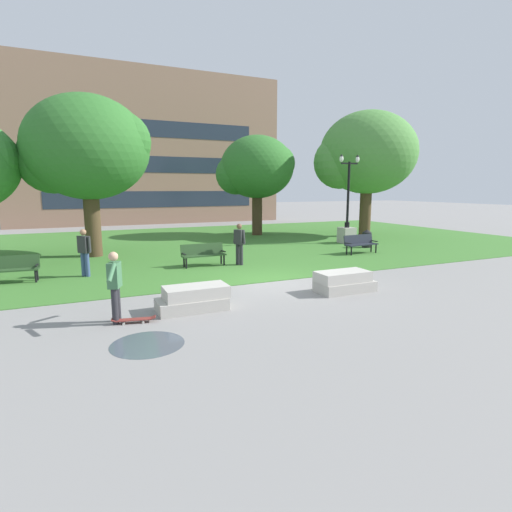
# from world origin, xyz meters

# --- Properties ---
(ground_plane) EXTENTS (140.00, 140.00, 0.00)m
(ground_plane) POSITION_xyz_m (0.00, 0.00, 0.00)
(ground_plane) COLOR gray
(grass_lawn) EXTENTS (40.00, 20.00, 0.02)m
(grass_lawn) POSITION_xyz_m (0.00, 10.00, 0.01)
(grass_lawn) COLOR #3D752D
(grass_lawn) RESTS_ON ground
(concrete_block_center) EXTENTS (1.85, 0.90, 0.64)m
(concrete_block_center) POSITION_xyz_m (-3.24, -2.01, 0.31)
(concrete_block_center) COLOR #B2ADA3
(concrete_block_center) RESTS_ON ground
(concrete_block_left) EXTENTS (1.82, 0.90, 0.64)m
(concrete_block_left) POSITION_xyz_m (1.51, -2.07, 0.31)
(concrete_block_left) COLOR #B2ADA3
(concrete_block_left) RESTS_ON ground
(person_skateboarder) EXTENTS (0.46, 1.47, 1.71)m
(person_skateboarder) POSITION_xyz_m (-5.18, -2.23, 0.97)
(person_skateboarder) COLOR #28282D
(person_skateboarder) RESTS_ON ground
(skateboard) EXTENTS (1.04, 0.40, 0.14)m
(skateboard) POSITION_xyz_m (-4.82, -2.42, 0.09)
(skateboard) COLOR maroon
(skateboard) RESTS_ON ground
(puddle) EXTENTS (1.51, 1.51, 0.01)m
(puddle) POSITION_xyz_m (-4.75, -3.90, 0.00)
(puddle) COLOR #47515B
(puddle) RESTS_ON ground
(park_bench_near_left) EXTENTS (1.84, 0.67, 0.90)m
(park_bench_near_left) POSITION_xyz_m (-8.06, 3.46, 0.54)
(park_bench_near_left) COLOR #284723
(park_bench_near_left) RESTS_ON grass_lawn
(park_bench_near_right) EXTENTS (1.82, 0.59, 0.90)m
(park_bench_near_right) POSITION_xyz_m (-1.26, 3.64, 0.54)
(park_bench_near_right) COLOR #284723
(park_bench_near_right) RESTS_ON grass_lawn
(park_bench_far_left) EXTENTS (1.84, 0.68, 0.90)m
(park_bench_far_left) POSITION_xyz_m (6.63, 3.55, 0.54)
(park_bench_far_left) COLOR #1E232D
(park_bench_far_left) RESTS_ON grass_lawn
(lamp_post_center) EXTENTS (1.32, 0.80, 5.01)m
(lamp_post_center) POSITION_xyz_m (8.34, 6.88, 1.04)
(lamp_post_center) COLOR #ADA89E
(lamp_post_center) RESTS_ON grass_lawn
(tree_near_left) EXTENTS (5.70, 5.43, 7.24)m
(tree_near_left) POSITION_xyz_m (-5.28, 8.03, 4.87)
(tree_near_left) COLOR #4C3823
(tree_near_left) RESTS_ON grass_lawn
(tree_far_left) EXTENTS (5.09, 4.85, 6.59)m
(tree_far_left) POSITION_xyz_m (5.24, 12.77, 4.47)
(tree_far_left) COLOR #42301E
(tree_far_left) RESTS_ON grass_lawn
(tree_far_right) EXTENTS (6.49, 6.18, 8.03)m
(tree_far_right) POSITION_xyz_m (11.52, 9.32, 5.34)
(tree_far_right) COLOR #4C3823
(tree_far_right) RESTS_ON grass_lawn
(trash_bin) EXTENTS (0.49, 0.49, 0.96)m
(trash_bin) POSITION_xyz_m (8.24, 5.02, 0.50)
(trash_bin) COLOR black
(trash_bin) RESTS_ON grass_lawn
(person_bystander_near_lawn) EXTENTS (0.39, 0.59, 1.71)m
(person_bystander_near_lawn) POSITION_xyz_m (0.16, 3.22, 0.98)
(person_bystander_near_lawn) COLOR #28282D
(person_bystander_near_lawn) RESTS_ON grass_lawn
(person_bystander_far_lawn) EXTENTS (0.49, 0.53, 1.71)m
(person_bystander_far_lawn) POSITION_xyz_m (-5.71, 3.47, 0.98)
(person_bystander_far_lawn) COLOR #384C7A
(person_bystander_far_lawn) RESTS_ON grass_lawn
(building_facade_distant) EXTENTS (23.76, 1.03, 13.36)m
(building_facade_distant) POSITION_xyz_m (0.64, 24.50, 6.67)
(building_facade_distant) COLOR #8E6B56
(building_facade_distant) RESTS_ON ground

